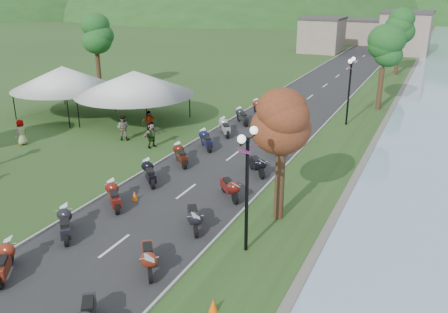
% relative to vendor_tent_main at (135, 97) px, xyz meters
% --- Properties ---
extents(road, '(7.00, 120.00, 0.02)m').
position_rel_vendor_tent_main_xyz_m(road, '(9.90, 8.17, -1.99)').
color(road, '#29292B').
rests_on(road, ground).
extents(hills_backdrop, '(360.00, 120.00, 76.00)m').
position_rel_vendor_tent_main_xyz_m(hills_backdrop, '(9.90, 168.17, -2.00)').
color(hills_backdrop, '#285621').
rests_on(hills_backdrop, ground).
extents(far_building, '(18.00, 16.00, 5.00)m').
position_rel_vendor_tent_main_xyz_m(far_building, '(7.90, 53.17, 0.50)').
color(far_building, gray).
rests_on(far_building, ground).
extents(moto_row_left, '(2.60, 43.76, 1.10)m').
position_rel_vendor_tent_main_xyz_m(moto_row_left, '(7.68, -11.31, -1.45)').
color(moto_row_left, '#331411').
rests_on(moto_row_left, ground).
extents(moto_row_right, '(2.60, 34.50, 1.10)m').
position_rel_vendor_tent_main_xyz_m(moto_row_right, '(12.23, -14.90, -1.45)').
color(moto_row_right, '#331411').
rests_on(moto_row_right, ground).
extents(vendor_tent_main, '(6.07, 6.07, 4.00)m').
position_rel_vendor_tent_main_xyz_m(vendor_tent_main, '(0.00, 0.00, 0.00)').
color(vendor_tent_main, silver).
rests_on(vendor_tent_main, ground).
extents(vendor_tent_side, '(5.49, 5.49, 4.00)m').
position_rel_vendor_tent_main_xyz_m(vendor_tent_side, '(-6.41, -0.63, 0.00)').
color(vendor_tent_side, silver).
rests_on(vendor_tent_side, ground).
extents(tree_lakeside, '(2.60, 2.60, 7.23)m').
position_rel_vendor_tent_main_xyz_m(tree_lakeside, '(15.18, -10.62, 1.61)').
color(tree_lakeside, '#226224').
rests_on(tree_lakeside, ground).
extents(pedestrian_b, '(0.96, 0.71, 1.75)m').
position_rel_vendor_tent_main_xyz_m(pedestrian_b, '(1.73, -4.06, -2.00)').
color(pedestrian_b, slate).
rests_on(pedestrian_b, ground).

